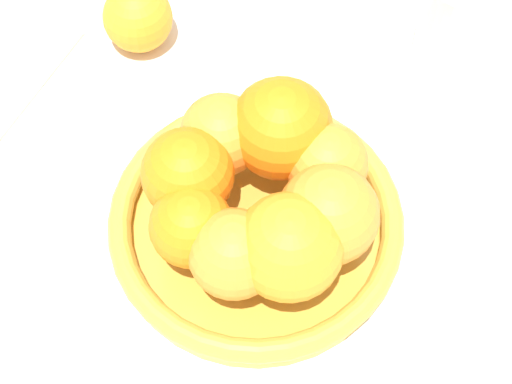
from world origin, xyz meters
name	(u,v)px	position (x,y,z in m)	size (l,w,h in m)	color
ground_plane	(256,235)	(0.00, 0.00, 0.00)	(4.00, 4.00, 0.00)	silver
fruit_bowl	(256,225)	(0.00, 0.00, 0.02)	(0.24, 0.24, 0.04)	gold
orange_pile	(264,191)	(0.00, 0.00, 0.07)	(0.18, 0.19, 0.08)	orange
stray_orange	(138,18)	(0.03, 0.24, 0.03)	(0.07, 0.07, 0.07)	orange
drinking_glass	(459,25)	(0.25, 0.05, 0.06)	(0.07, 0.07, 0.11)	silver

